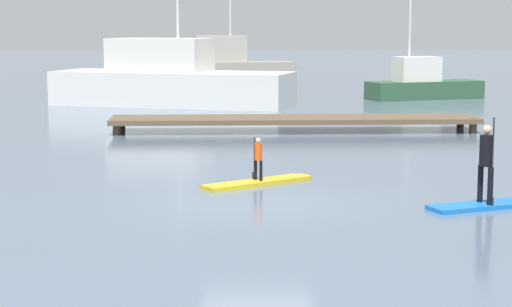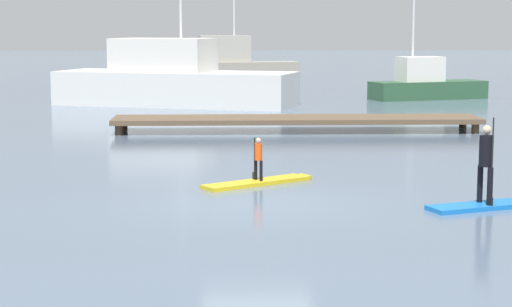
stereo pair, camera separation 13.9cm
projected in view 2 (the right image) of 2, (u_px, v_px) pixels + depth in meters
ground_plane at (258, 204)px, 20.02m from camera, size 240.00×240.00×0.00m
paddleboard_near at (258, 182)px, 22.47m from camera, size 2.84×2.15×0.10m
paddler_child_solo at (258, 157)px, 22.39m from camera, size 0.27×0.33×1.06m
paddleboard_far at (496, 205)px, 19.66m from camera, size 3.21×1.64×0.10m
paddler_adult at (486, 159)px, 19.40m from camera, size 0.38×0.51×1.88m
fishing_boat_white_large at (173, 80)px, 44.40m from camera, size 12.19×7.18×10.07m
fishing_boat_green_midground at (426, 84)px, 48.09m from camera, size 6.52×3.63×5.51m
motor_boat_small_navy at (229, 66)px, 61.94m from camera, size 9.46×3.57×7.00m
floating_dock at (296, 120)px, 33.54m from camera, size 13.50×2.31×0.53m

